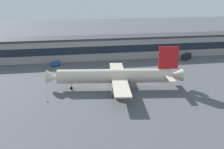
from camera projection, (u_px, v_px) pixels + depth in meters
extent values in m
plane|color=#4C4F54|center=(104.00, 87.00, 123.02)|extent=(600.00, 600.00, 0.00)
cube|color=#9E9993|center=(88.00, 49.00, 172.50)|extent=(195.67, 15.37, 11.60)
cube|color=#38383D|center=(87.00, 38.00, 170.72)|extent=(199.58, 15.68, 1.20)
cube|color=#192333|center=(89.00, 50.00, 165.05)|extent=(191.76, 0.16, 4.18)
cylinder|color=beige|center=(114.00, 76.00, 118.82)|extent=(46.35, 12.93, 5.73)
cone|color=beige|center=(53.00, 77.00, 117.82)|extent=(5.95, 6.19, 5.44)
cone|color=beige|center=(175.00, 75.00, 119.83)|extent=(7.04, 6.09, 5.16)
cube|color=red|center=(168.00, 58.00, 117.64)|extent=(8.00, 1.76, 9.17)
cube|color=beige|center=(170.00, 78.00, 113.40)|extent=(4.00, 10.57, 0.30)
cube|color=beige|center=(163.00, 69.00, 125.50)|extent=(4.00, 10.57, 0.30)
cube|color=beige|center=(121.00, 88.00, 106.37)|extent=(9.20, 21.40, 0.50)
cube|color=beige|center=(117.00, 69.00, 131.75)|extent=(9.20, 21.40, 0.50)
cylinder|color=#99999E|center=(118.00, 90.00, 109.86)|extent=(5.17, 3.86, 3.15)
cylinder|color=#99999E|center=(115.00, 75.00, 129.28)|extent=(5.17, 3.86, 3.15)
cylinder|color=black|center=(71.00, 88.00, 119.48)|extent=(1.17, 0.67, 1.10)
cylinder|color=slate|center=(71.00, 84.00, 119.04)|extent=(0.24, 0.24, 2.62)
cylinder|color=black|center=(120.00, 89.00, 117.81)|extent=(1.17, 0.67, 1.10)
cylinder|color=slate|center=(120.00, 86.00, 117.37)|extent=(0.24, 0.24, 2.62)
cylinder|color=black|center=(119.00, 85.00, 122.76)|extent=(1.17, 0.67, 1.10)
cylinder|color=slate|center=(119.00, 82.00, 122.32)|extent=(0.24, 0.24, 2.62)
cube|color=black|center=(186.00, 56.00, 170.92)|extent=(8.08, 7.75, 3.00)
cube|color=black|center=(188.00, 55.00, 172.55)|extent=(3.91, 3.89, 0.75)
cylinder|color=black|center=(186.00, 58.00, 174.34)|extent=(0.72, 0.69, 0.70)
cylinder|color=black|center=(190.00, 58.00, 172.92)|extent=(0.72, 0.69, 0.70)
cylinder|color=black|center=(182.00, 59.00, 169.76)|extent=(0.72, 0.69, 0.70)
cylinder|color=black|center=(186.00, 60.00, 168.34)|extent=(0.72, 0.69, 0.70)
cube|color=#2651A5|center=(56.00, 63.00, 156.06)|extent=(5.44, 4.96, 2.20)
cube|color=black|center=(58.00, 62.00, 156.99)|extent=(2.68, 2.72, 0.55)
cylinder|color=black|center=(57.00, 64.00, 158.32)|extent=(0.73, 0.67, 0.70)
cylinder|color=black|center=(59.00, 65.00, 157.09)|extent=(0.73, 0.67, 0.70)
cylinder|color=black|center=(52.00, 66.00, 155.64)|extent=(0.73, 0.67, 0.70)
cylinder|color=black|center=(54.00, 66.00, 154.41)|extent=(0.73, 0.67, 0.70)
cube|color=gray|center=(166.00, 59.00, 166.95)|extent=(6.70, 3.87, 1.60)
cube|color=black|center=(169.00, 59.00, 166.68)|extent=(2.70, 2.44, 0.40)
cylinder|color=black|center=(169.00, 60.00, 167.80)|extent=(0.76, 0.50, 0.70)
cylinder|color=black|center=(170.00, 61.00, 166.08)|extent=(0.76, 0.50, 0.70)
cylinder|color=black|center=(161.00, 60.00, 168.27)|extent=(0.76, 0.50, 0.70)
cylinder|color=black|center=(162.00, 61.00, 166.55)|extent=(0.76, 0.50, 0.70)
cone|color=#F2590C|center=(178.00, 95.00, 112.28)|extent=(0.46, 0.46, 0.57)
cone|color=#F2590C|center=(47.00, 101.00, 105.81)|extent=(0.58, 0.58, 0.72)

